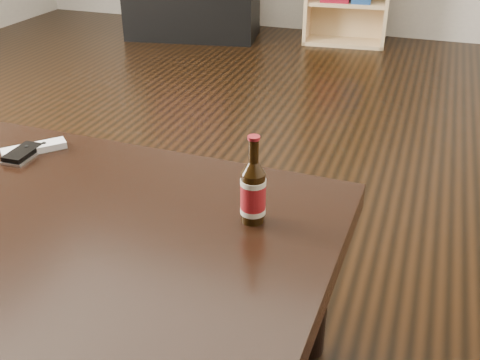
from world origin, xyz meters
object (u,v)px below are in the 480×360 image
(remote, at_px, (34,148))
(phone, at_px, (23,154))
(tv_stand, at_px, (193,11))
(coffee_table, at_px, (44,236))
(beer_bottle, at_px, (253,192))

(remote, bearing_deg, phone, -58.74)
(tv_stand, bearing_deg, coffee_table, -81.93)
(tv_stand, relative_size, remote, 6.50)
(tv_stand, distance_m, coffee_table, 3.53)
(beer_bottle, height_order, phone, beer_bottle)
(tv_stand, xyz_separation_m, phone, (0.87, -3.13, 0.31))
(beer_bottle, relative_size, remote, 1.30)
(beer_bottle, bearing_deg, coffee_table, -164.92)
(coffee_table, distance_m, remote, 0.34)
(tv_stand, xyz_separation_m, coffee_table, (1.08, -3.35, 0.23))
(beer_bottle, xyz_separation_m, phone, (-0.68, 0.10, -0.06))
(remote, bearing_deg, beer_bottle, 31.20)
(tv_stand, bearing_deg, phone, -84.34)
(beer_bottle, bearing_deg, phone, 172.06)
(phone, bearing_deg, beer_bottle, -9.95)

